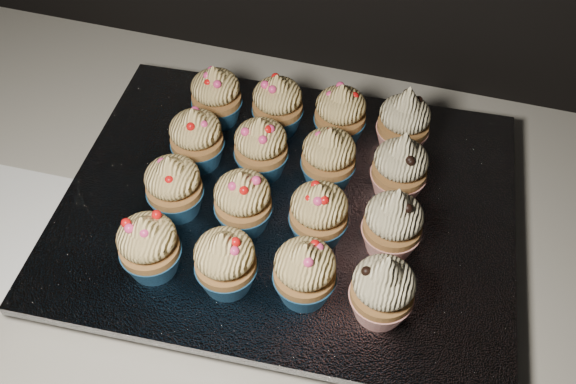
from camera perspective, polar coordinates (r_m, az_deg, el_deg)
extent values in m
cube|color=black|center=(1.19, -7.23, -15.34)|extent=(2.40, 0.60, 0.86)
cube|color=beige|center=(0.81, -10.31, -1.61)|extent=(2.44, 0.64, 0.04)
cube|color=white|center=(0.80, -22.07, -3.66)|extent=(0.19, 0.19, 0.00)
cube|color=black|center=(0.75, 0.00, -1.93)|extent=(0.49, 0.39, 0.02)
cube|color=silver|center=(0.74, 0.00, -1.11)|extent=(0.53, 0.43, 0.01)
cone|color=navy|center=(0.68, -11.94, -5.84)|extent=(0.06, 0.06, 0.03)
ellipsoid|color=#EDC777|center=(0.65, -12.47, -3.94)|extent=(0.06, 0.06, 0.04)
cone|color=#EDC777|center=(0.63, -12.81, -2.70)|extent=(0.03, 0.03, 0.02)
cone|color=navy|center=(0.66, -5.43, -7.31)|extent=(0.06, 0.06, 0.03)
ellipsoid|color=#EDC777|center=(0.63, -5.68, -5.41)|extent=(0.06, 0.06, 0.04)
cone|color=#EDC777|center=(0.61, -5.85, -4.17)|extent=(0.03, 0.03, 0.02)
cone|color=navy|center=(0.65, 1.45, -8.24)|extent=(0.06, 0.06, 0.03)
ellipsoid|color=#EDC777|center=(0.62, 1.52, -6.37)|extent=(0.06, 0.06, 0.04)
cone|color=#EDC777|center=(0.60, 1.57, -5.14)|extent=(0.03, 0.03, 0.02)
cone|color=#AE2118|center=(0.64, 8.16, -9.74)|extent=(0.06, 0.06, 0.03)
ellipsoid|color=beige|center=(0.61, 8.55, -7.93)|extent=(0.06, 0.06, 0.04)
cone|color=beige|center=(0.59, 8.86, -6.46)|extent=(0.03, 0.03, 0.03)
cone|color=navy|center=(0.72, -9.86, -0.69)|extent=(0.06, 0.06, 0.03)
ellipsoid|color=#EDC777|center=(0.70, -10.27, 1.30)|extent=(0.06, 0.06, 0.04)
cone|color=#EDC777|center=(0.68, -10.53, 2.59)|extent=(0.03, 0.03, 0.02)
cone|color=navy|center=(0.70, -3.93, -2.04)|extent=(0.06, 0.06, 0.03)
ellipsoid|color=#EDC777|center=(0.67, -4.10, -0.03)|extent=(0.06, 0.06, 0.04)
cone|color=#EDC777|center=(0.65, -4.21, 1.27)|extent=(0.03, 0.03, 0.02)
cone|color=navy|center=(0.69, 2.68, -3.12)|extent=(0.06, 0.06, 0.03)
ellipsoid|color=#EDC777|center=(0.66, 2.80, -1.13)|extent=(0.06, 0.06, 0.04)
cone|color=#EDC777|center=(0.64, 2.87, 0.17)|extent=(0.03, 0.03, 0.02)
cone|color=#AE2118|center=(0.69, 9.04, -4.02)|extent=(0.06, 0.06, 0.03)
ellipsoid|color=beige|center=(0.66, 9.44, -2.07)|extent=(0.06, 0.06, 0.04)
cone|color=beige|center=(0.64, 9.75, -0.51)|extent=(0.03, 0.03, 0.03)
cone|color=navy|center=(0.77, -7.95, 3.53)|extent=(0.06, 0.06, 0.03)
ellipsoid|color=#EDC777|center=(0.74, -8.26, 5.56)|extent=(0.06, 0.06, 0.04)
cone|color=#EDC777|center=(0.73, -8.46, 6.86)|extent=(0.03, 0.03, 0.02)
cone|color=navy|center=(0.75, -2.36, 2.73)|extent=(0.06, 0.06, 0.03)
ellipsoid|color=#EDC777|center=(0.73, -2.46, 4.78)|extent=(0.06, 0.06, 0.04)
cone|color=#EDC777|center=(0.71, -2.52, 6.10)|extent=(0.03, 0.03, 0.02)
cone|color=navy|center=(0.74, 3.54, 1.82)|extent=(0.06, 0.06, 0.03)
ellipsoid|color=#EDC777|center=(0.71, 3.68, 3.86)|extent=(0.06, 0.06, 0.04)
cone|color=#EDC777|center=(0.70, 3.78, 5.18)|extent=(0.03, 0.03, 0.02)
cone|color=#AE2118|center=(0.74, 9.65, 0.83)|extent=(0.06, 0.06, 0.03)
ellipsoid|color=beige|center=(0.71, 10.04, 2.84)|extent=(0.06, 0.06, 0.04)
cone|color=beige|center=(0.69, 10.35, 4.43)|extent=(0.03, 0.03, 0.03)
cone|color=navy|center=(0.82, -6.26, 7.25)|extent=(0.06, 0.06, 0.03)
ellipsoid|color=#EDC777|center=(0.79, -6.49, 9.27)|extent=(0.06, 0.06, 0.04)
cone|color=#EDC777|center=(0.78, -6.64, 10.55)|extent=(0.03, 0.03, 0.02)
cone|color=navy|center=(0.80, -0.92, 6.53)|extent=(0.06, 0.06, 0.03)
ellipsoid|color=#EDC777|center=(0.78, -0.95, 8.57)|extent=(0.06, 0.06, 0.04)
cone|color=#EDC777|center=(0.76, -0.97, 9.88)|extent=(0.03, 0.03, 0.02)
cone|color=navy|center=(0.79, 4.56, 5.67)|extent=(0.06, 0.06, 0.03)
ellipsoid|color=#EDC777|center=(0.77, 4.73, 7.71)|extent=(0.06, 0.06, 0.04)
cone|color=#EDC777|center=(0.75, 4.84, 9.01)|extent=(0.03, 0.03, 0.02)
cone|color=#AE2118|center=(0.79, 10.01, 4.81)|extent=(0.06, 0.06, 0.03)
ellipsoid|color=beige|center=(0.77, 10.39, 6.83)|extent=(0.06, 0.06, 0.04)
cone|color=beige|center=(0.75, 10.68, 8.40)|extent=(0.03, 0.03, 0.03)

